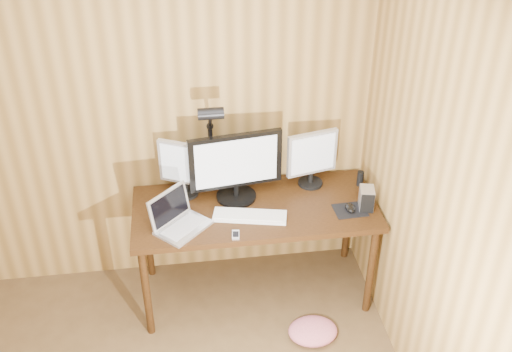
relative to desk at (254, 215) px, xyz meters
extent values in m
plane|color=olive|center=(-0.93, 0.30, 0.62)|extent=(4.00, 0.00, 4.00)
cube|color=black|center=(0.00, -0.07, 0.10)|extent=(1.60, 0.70, 0.04)
cube|color=black|center=(0.00, 0.25, -0.17)|extent=(1.48, 0.02, 0.51)
cylinder|color=black|center=(-0.74, -0.36, -0.27)|extent=(0.05, 0.05, 0.71)
cylinder|color=black|center=(-0.74, 0.22, -0.27)|extent=(0.05, 0.05, 0.71)
cylinder|color=black|center=(0.74, -0.36, -0.27)|extent=(0.05, 0.05, 0.71)
cylinder|color=black|center=(0.74, 0.22, -0.27)|extent=(0.05, 0.05, 0.71)
cylinder|color=black|center=(-0.11, 0.05, 0.13)|extent=(0.27, 0.27, 0.02)
cylinder|color=black|center=(-0.11, 0.05, 0.18)|extent=(0.04, 0.04, 0.08)
cube|color=black|center=(-0.11, 0.05, 0.41)|extent=(0.61, 0.12, 0.38)
cube|color=silver|center=(-0.11, 0.03, 0.41)|extent=(0.54, 0.08, 0.33)
cylinder|color=black|center=(-0.44, 0.13, 0.13)|extent=(0.17, 0.17, 0.02)
cylinder|color=black|center=(-0.44, 0.13, 0.18)|extent=(0.03, 0.03, 0.07)
cube|color=#B9B9BE|center=(-0.44, 0.13, 0.37)|extent=(0.33, 0.18, 0.30)
cube|color=silver|center=(-0.45, 0.12, 0.37)|extent=(0.28, 0.14, 0.26)
cylinder|color=black|center=(0.42, 0.14, 0.13)|extent=(0.17, 0.17, 0.02)
cylinder|color=black|center=(0.42, 0.14, 0.18)|extent=(0.03, 0.03, 0.07)
cube|color=#B9B9BE|center=(0.42, 0.14, 0.37)|extent=(0.35, 0.11, 0.31)
cube|color=silver|center=(0.42, 0.12, 0.37)|extent=(0.31, 0.08, 0.27)
cube|color=silver|center=(-0.47, -0.25, 0.13)|extent=(0.39, 0.39, 0.02)
cube|color=silver|center=(-0.55, -0.17, 0.25)|extent=(0.26, 0.26, 0.21)
cube|color=black|center=(-0.55, -0.17, 0.25)|extent=(0.22, 0.22, 0.18)
cube|color=#B2B2B7|center=(-0.47, -0.25, 0.14)|extent=(0.29, 0.29, 0.00)
cube|color=white|center=(-0.05, -0.19, 0.13)|extent=(0.49, 0.24, 0.02)
cube|color=white|center=(-0.05, -0.19, 0.14)|extent=(0.45, 0.21, 0.00)
cube|color=black|center=(0.61, -0.20, 0.12)|extent=(0.21, 0.18, 0.00)
ellipsoid|color=black|center=(0.61, -0.20, 0.14)|extent=(0.09, 0.12, 0.04)
cube|color=silver|center=(0.72, -0.18, 0.19)|extent=(0.11, 0.14, 0.14)
cube|color=black|center=(0.70, -0.24, 0.19)|extent=(0.08, 0.02, 0.14)
cube|color=silver|center=(-0.16, -0.36, 0.13)|extent=(0.05, 0.09, 0.01)
cube|color=black|center=(-0.16, -0.36, 0.13)|extent=(0.04, 0.06, 0.00)
cylinder|color=black|center=(0.75, 0.08, 0.18)|extent=(0.05, 0.05, 0.11)
cube|color=black|center=(-0.25, 0.24, 0.11)|extent=(0.05, 0.06, 0.06)
cylinder|color=black|center=(-0.25, 0.24, 0.35)|extent=(0.03, 0.03, 0.45)
sphere|color=black|center=(-0.25, 0.24, 0.57)|extent=(0.05, 0.05, 0.05)
cylinder|color=black|center=(-0.25, 0.17, 0.66)|extent=(0.02, 0.16, 0.19)
cylinder|color=black|center=(-0.25, 0.07, 0.75)|extent=(0.16, 0.08, 0.08)
camera|label=1|loc=(-0.43, -3.24, 2.42)|focal=42.00mm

